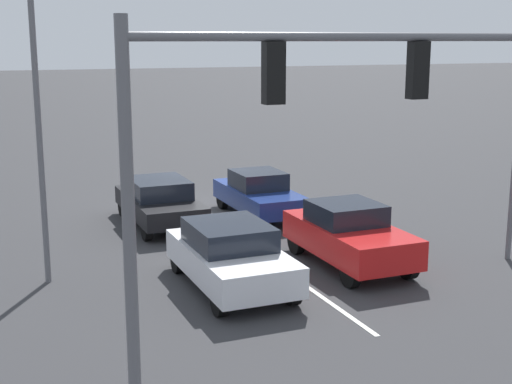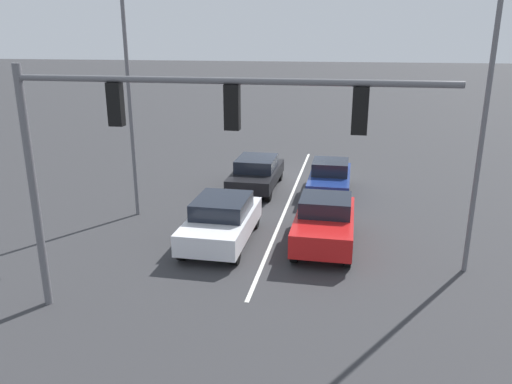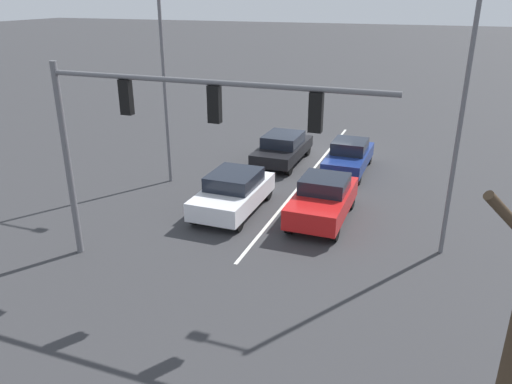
% 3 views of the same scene
% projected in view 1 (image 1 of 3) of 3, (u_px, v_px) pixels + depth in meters
% --- Properties ---
extents(ground_plane, '(240.00, 240.00, 0.00)m').
position_uv_depth(ground_plane, '(198.00, 210.00, 24.18)').
color(ground_plane, '#333335').
extents(lane_stripe_left_divider, '(0.12, 17.40, 0.01)m').
position_uv_depth(lane_stripe_left_divider, '(225.00, 229.00, 21.73)').
color(lane_stripe_left_divider, silver).
rests_on(lane_stripe_left_divider, ground_plane).
extents(car_red_leftlane_front, '(1.86, 4.10, 1.60)m').
position_uv_depth(car_red_leftlane_front, '(349.00, 234.00, 18.12)').
color(car_red_leftlane_front, red).
rests_on(car_red_leftlane_front, ground_plane).
extents(car_white_midlane_front, '(1.94, 4.19, 1.52)m').
position_uv_depth(car_white_midlane_front, '(231.00, 255.00, 16.49)').
color(car_white_midlane_front, silver).
rests_on(car_white_midlane_front, ground_plane).
extents(car_black_midlane_second, '(1.89, 4.38, 1.44)m').
position_uv_depth(car_black_midlane_second, '(159.00, 201.00, 22.12)').
color(car_black_midlane_second, black).
rests_on(car_black_midlane_second, ground_plane).
extents(car_navy_leftlane_second, '(1.71, 4.19, 1.49)m').
position_uv_depth(car_navy_leftlane_second, '(259.00, 194.00, 23.19)').
color(car_navy_leftlane_second, navy).
rests_on(car_navy_leftlane_second, ground_plane).
extents(traffic_signal_gantry, '(9.59, 0.37, 6.02)m').
position_uv_depth(traffic_signal_gantry, '(323.00, 110.00, 11.35)').
color(traffic_signal_gantry, slate).
rests_on(traffic_signal_gantry, ground_plane).
extents(street_lamp_right_shoulder, '(2.12, 0.24, 8.31)m').
position_uv_depth(street_lamp_right_shoulder, '(46.00, 79.00, 16.10)').
color(street_lamp_right_shoulder, slate).
rests_on(street_lamp_right_shoulder, ground_plane).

